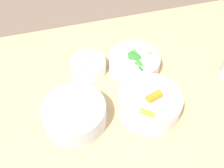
% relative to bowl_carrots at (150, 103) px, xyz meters
% --- Properties ---
extents(dining_table, '(1.32, 0.85, 0.75)m').
position_rel_bowl_carrots_xyz_m(dining_table, '(0.10, -0.06, -0.14)').
color(dining_table, tan).
rests_on(dining_table, ground_plane).
extents(bowl_carrots, '(0.18, 0.18, 0.08)m').
position_rel_bowl_carrots_xyz_m(bowl_carrots, '(0.00, 0.00, 0.00)').
color(bowl_carrots, silver).
rests_on(bowl_carrots, dining_table).
extents(bowl_greens, '(0.17, 0.18, 0.07)m').
position_rel_bowl_carrots_xyz_m(bowl_greens, '(-0.02, -0.18, -0.01)').
color(bowl_greens, white).
rests_on(bowl_greens, dining_table).
extents(bowl_beans_hotdog, '(0.18, 0.18, 0.07)m').
position_rel_bowl_carrots_xyz_m(bowl_beans_hotdog, '(0.21, -0.03, -0.00)').
color(bowl_beans_hotdog, silver).
rests_on(bowl_beans_hotdog, dining_table).
extents(bowl_cookies, '(0.12, 0.12, 0.05)m').
position_rel_bowl_carrots_xyz_m(bowl_cookies, '(0.14, -0.21, -0.01)').
color(bowl_cookies, white).
rests_on(bowl_cookies, dining_table).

